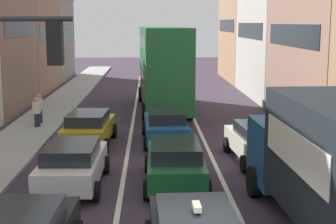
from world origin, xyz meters
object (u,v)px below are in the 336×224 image
Objects in this scene: sedan_centre_lane_second at (175,162)px; wagon_left_lane_second at (73,163)px; sedan_left_lane_third at (89,127)px; pedestrian_mid_sidewalk at (37,111)px; removalist_box_truck at (330,160)px; sedan_right_lane_behind_truck at (259,141)px; pedestrian_near_kerb at (39,107)px; hatchback_centre_lane_third at (166,125)px; bus_mid_queue_primary at (163,65)px.

sedan_centre_lane_second is 3.36m from wagon_left_lane_second.
pedestrian_mid_sidewalk is at bearing 43.92° from sedan_left_lane_third.
removalist_box_truck is at bearing -15.89° from pedestrian_mid_sidewalk.
sedan_right_lane_behind_truck is at bearing -109.79° from sedan_left_lane_third.
pedestrian_near_kerb is (-6.62, 10.25, 0.15)m from sedan_centre_lane_second.
sedan_centre_lane_second is at bearing 179.28° from hatchback_centre_lane_third.
bus_mid_queue_primary is at bearing 0.42° from sedan_centre_lane_second.
removalist_box_truck is 8.18m from wagon_left_lane_second.
sedan_centre_lane_second and sedan_right_lane_behind_truck have the same top height.
hatchback_centre_lane_third is at bearing 42.90° from sedan_right_lane_behind_truck.
sedan_centre_lane_second is 4.41m from sedan_right_lane_behind_truck.
pedestrian_near_kerb and pedestrian_mid_sidewalk have the same top height.
sedan_left_lane_third is (-3.39, -0.42, 0.00)m from hatchback_centre_lane_third.
sedan_centre_lane_second is 11.23m from pedestrian_mid_sidewalk.
wagon_left_lane_second is at bearing 109.26° from sedan_right_lane_behind_truck.
wagon_left_lane_second and sedan_right_lane_behind_truck have the same top height.
bus_mid_queue_primary is (-0.00, 14.47, 2.03)m from sedan_centre_lane_second.
wagon_left_lane_second is at bearing 150.55° from hatchback_centre_lane_third.
sedan_right_lane_behind_truck is 12.32m from bus_mid_queue_primary.
wagon_left_lane_second is (-3.36, -0.07, 0.00)m from sedan_centre_lane_second.
sedan_centre_lane_second is at bearing -17.85° from pedestrian_mid_sidewalk.
sedan_centre_lane_second is 12.20m from pedestrian_near_kerb.
pedestrian_near_kerb reaches higher than wagon_left_lane_second.
bus_mid_queue_primary reaches higher than wagon_left_lane_second.
hatchback_centre_lane_third is 0.99× the size of sedan_right_lane_behind_truck.
hatchback_centre_lane_third and sedan_left_lane_third have the same top height.
bus_mid_queue_primary reaches higher than hatchback_centre_lane_third.
bus_mid_queue_primary is 6.39× the size of pedestrian_mid_sidewalk.
sedan_centre_lane_second is at bearing 177.26° from bus_mid_queue_primary.
wagon_left_lane_second is 1.00× the size of hatchback_centre_lane_third.
sedan_left_lane_third is 4.57m from pedestrian_mid_sidewalk.
sedan_right_lane_behind_truck is at bearing 0.76° from removalist_box_truck.
hatchback_centre_lane_third is at bearing 18.88° from removalist_box_truck.
bus_mid_queue_primary is 6.39× the size of pedestrian_near_kerb.
removalist_box_truck is 4.67× the size of pedestrian_near_kerb.
wagon_left_lane_second is 2.61× the size of pedestrian_near_kerb.
wagon_left_lane_second is 0.41× the size of bus_mid_queue_primary.
removalist_box_truck reaches higher than sedan_left_lane_third.
bus_mid_queue_primary is (3.35, 14.54, 2.03)m from wagon_left_lane_second.
pedestrian_near_kerb is (-10.26, 14.39, -1.03)m from removalist_box_truck.
sedan_left_lane_third is at bearing 71.73° from pedestrian_near_kerb.
wagon_left_lane_second is at bearing 58.55° from removalist_box_truck.
pedestrian_near_kerb reaches higher than sedan_right_lane_behind_truck.
hatchback_centre_lane_third is (3.23, 6.19, 0.00)m from wagon_left_lane_second.
hatchback_centre_lane_third is at bearing 94.95° from pedestrian_near_kerb.
removalist_box_truck is at bearing -141.04° from sedan_left_lane_third.
pedestrian_mid_sidewalk is at bearing 126.51° from bus_mid_queue_primary.
bus_mid_queue_primary is 8.07m from pedestrian_near_kerb.
wagon_left_lane_second is 0.98× the size of sedan_right_lane_behind_truck.
sedan_right_lane_behind_truck is 12.47m from pedestrian_near_kerb.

